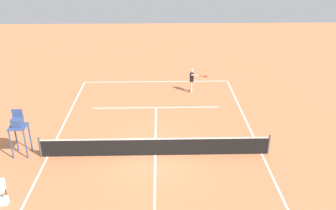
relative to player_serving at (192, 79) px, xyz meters
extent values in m
plane|color=#D37A4C|center=(2.51, 8.01, -1.02)|extent=(60.00, 60.00, 0.00)
cube|color=white|center=(2.51, -2.10, -1.01)|extent=(10.70, 0.10, 0.01)
cube|color=white|center=(-2.84, 8.01, -1.01)|extent=(0.10, 20.23, 0.01)
cube|color=white|center=(7.86, 8.01, -1.01)|extent=(0.10, 20.23, 0.01)
cube|color=white|center=(2.51, 2.45, -1.01)|extent=(8.03, 0.10, 0.01)
cube|color=white|center=(2.51, 8.01, -1.01)|extent=(0.10, 11.13, 0.01)
cylinder|color=#4C4C51|center=(-3.14, 8.01, -0.48)|extent=(0.10, 0.10, 1.07)
cylinder|color=#4C4C51|center=(8.16, 8.01, -0.48)|extent=(0.10, 0.10, 1.07)
cube|color=black|center=(2.51, 8.01, -0.56)|extent=(11.30, 0.03, 0.91)
cube|color=white|center=(2.51, 8.01, -0.09)|extent=(11.30, 0.04, 0.06)
cylinder|color=beige|center=(0.02, -0.12, -0.62)|extent=(0.12, 0.12, 0.79)
cylinder|color=beige|center=(0.08, 0.07, -0.62)|extent=(0.12, 0.12, 0.79)
cylinder|color=black|center=(0.05, -0.02, 0.09)|extent=(0.28, 0.28, 0.62)
sphere|color=beige|center=(0.05, -0.02, 0.58)|extent=(0.22, 0.22, 0.22)
cylinder|color=beige|center=(-0.01, -0.20, 0.12)|extent=(0.09, 0.09, 0.55)
cylinder|color=beige|center=(-0.16, 0.24, 0.33)|extent=(0.55, 0.26, 0.09)
cylinder|color=black|center=(-0.54, 0.37, 0.33)|extent=(0.26, 0.12, 0.04)
ellipsoid|color=red|center=(-0.82, 0.46, 0.33)|extent=(0.39, 0.37, 0.04)
sphere|color=#CCE033|center=(-1.33, 0.66, -0.98)|extent=(0.07, 0.07, 0.07)
cylinder|color=#38518C|center=(8.79, 8.12, -0.24)|extent=(0.07, 0.07, 1.55)
cylinder|color=#38518C|center=(9.49, 8.12, -0.24)|extent=(0.07, 0.07, 1.55)
cylinder|color=#38518C|center=(8.79, 7.42, -0.24)|extent=(0.07, 0.07, 1.55)
cylinder|color=#38518C|center=(9.49, 7.42, -0.24)|extent=(0.07, 0.07, 1.55)
cube|color=#38518C|center=(9.14, 7.77, 0.56)|extent=(0.80, 0.80, 0.06)
cube|color=#38518C|center=(9.14, 7.77, 0.79)|extent=(0.50, 0.44, 0.40)
cube|color=#38518C|center=(9.14, 7.57, 1.14)|extent=(0.50, 0.06, 0.50)
cylinder|color=#262626|center=(8.71, 11.47, -0.79)|extent=(0.04, 0.04, 0.45)
cylinder|color=#262626|center=(8.71, 11.11, -0.79)|extent=(0.04, 0.04, 0.45)
cube|color=silver|center=(8.89, 11.07, -0.29)|extent=(0.44, 0.04, 0.44)
camera|label=1|loc=(2.26, 23.62, 9.00)|focal=39.30mm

